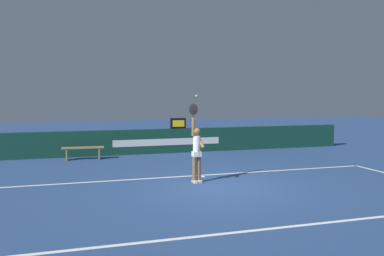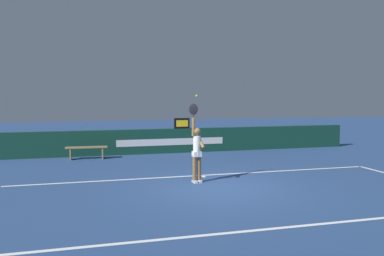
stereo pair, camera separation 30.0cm
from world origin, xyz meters
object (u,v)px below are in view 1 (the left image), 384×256
(tennis_ball, at_px, (197,96))
(speed_display, at_px, (178,123))
(courtside_bench_near, at_px, (83,150))
(tennis_player, at_px, (197,150))

(tennis_ball, bearing_deg, speed_display, 80.02)
(tennis_ball, relative_size, courtside_bench_near, 0.04)
(speed_display, distance_m, tennis_player, 6.28)
(tennis_ball, xyz_separation_m, courtside_bench_near, (-3.09, 5.33, -2.18))
(tennis_ball, height_order, courtside_bench_near, tennis_ball)
(tennis_player, xyz_separation_m, tennis_ball, (-0.01, -0.02, 1.59))
(tennis_player, xyz_separation_m, courtside_bench_near, (-3.09, 5.31, -0.58))
(speed_display, relative_size, tennis_ball, 10.00)
(speed_display, distance_m, tennis_ball, 6.41)
(tennis_ball, bearing_deg, tennis_player, 65.08)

